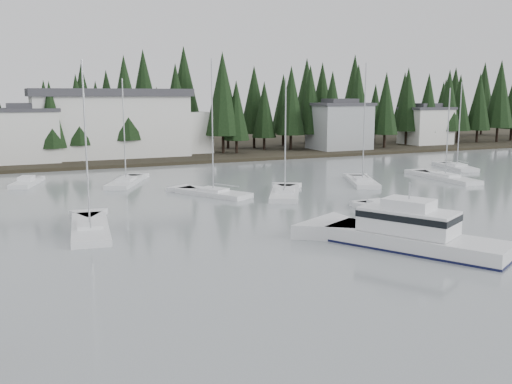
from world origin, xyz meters
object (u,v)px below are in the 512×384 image
(house_east_a, at_px, (339,125))
(sailboat_7, at_px, (445,179))
(sailboat_0, at_px, (126,183))
(sailboat_8, at_px, (457,168))
(runabout_3, at_px, (27,184))
(house_west, at_px, (26,134))
(sailboat_6, at_px, (213,194))
(cabin_cruiser_center, at_px, (413,237))
(sailboat_3, at_px, (362,183))
(house_east_b, at_px, (426,125))
(harbor_inn, at_px, (123,124))
(sailboat_10, at_px, (90,231))
(runabout_1, at_px, (378,210))
(sailboat_1, at_px, (285,195))

(house_east_a, bearing_deg, sailboat_7, -101.13)
(sailboat_0, xyz_separation_m, sailboat_8, (46.04, -5.31, 0.01))
(sailboat_8, distance_m, runabout_3, 57.63)
(house_west, height_order, sailboat_6, sailboat_6)
(cabin_cruiser_center, relative_size, sailboat_3, 0.87)
(house_west, bearing_deg, house_east_a, -1.06)
(house_east_b, bearing_deg, sailboat_8, -123.55)
(house_east_a, xyz_separation_m, sailboat_3, (-18.56, -34.57, -4.82))
(sailboat_6, bearing_deg, house_west, -4.53)
(sailboat_3, relative_size, sailboat_7, 1.24)
(sailboat_7, height_order, runabout_3, sailboat_7)
(harbor_inn, bearing_deg, sailboat_8, -38.87)
(sailboat_10, bearing_deg, sailboat_6, -44.58)
(runabout_1, bearing_deg, house_east_a, -29.56)
(harbor_inn, bearing_deg, house_east_a, -6.36)
(house_east_a, distance_m, sailboat_8, 28.96)
(sailboat_1, height_order, sailboat_7, sailboat_1)
(sailboat_6, xyz_separation_m, runabout_1, (10.91, -13.95, 0.04))
(sailboat_10, distance_m, runabout_3, 27.09)
(house_west, height_order, house_east_b, house_west)
(house_east_a, relative_size, sailboat_10, 0.78)
(sailboat_0, bearing_deg, sailboat_10, -171.63)
(sailboat_1, distance_m, runabout_3, 30.87)
(runabout_1, bearing_deg, sailboat_10, 82.98)
(sailboat_7, distance_m, sailboat_10, 45.74)
(sailboat_6, height_order, runabout_1, sailboat_6)
(cabin_cruiser_center, xyz_separation_m, sailboat_8, (33.88, 31.72, -0.72))
(sailboat_3, height_order, runabout_3, sailboat_3)
(sailboat_6, bearing_deg, sailboat_8, -110.38)
(house_east_a, bearing_deg, house_west, 178.94)
(house_west, distance_m, house_east_b, 76.01)
(sailboat_6, relative_size, sailboat_7, 1.24)
(sailboat_0, bearing_deg, cabin_cruiser_center, -135.49)
(sailboat_10, height_order, runabout_1, sailboat_10)
(sailboat_7, bearing_deg, sailboat_0, 75.47)
(sailboat_8, distance_m, sailboat_10, 56.23)
(house_east_a, xyz_separation_m, runabout_1, (-26.53, -48.67, -4.77))
(house_east_b, height_order, harbor_inn, harbor_inn)
(house_east_a, xyz_separation_m, harbor_inn, (-38.96, 4.34, 0.87))
(house_east_b, xyz_separation_m, runabout_1, (-48.53, -50.67, -4.27))
(sailboat_8, bearing_deg, sailboat_3, 123.85)
(house_west, xyz_separation_m, runabout_3, (-1.08, -20.13, -4.52))
(sailboat_3, xyz_separation_m, sailboat_7, (11.50, -1.28, -0.03))
(house_east_a, height_order, runabout_1, house_east_a)
(sailboat_0, relative_size, sailboat_8, 1.01)
(sailboat_6, height_order, sailboat_10, sailboat_6)
(house_east_b, relative_size, sailboat_6, 0.65)
(runabout_3, bearing_deg, harbor_inn, -15.77)
(sailboat_10, relative_size, runabout_1, 2.61)
(house_east_a, bearing_deg, sailboat_3, -118.22)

